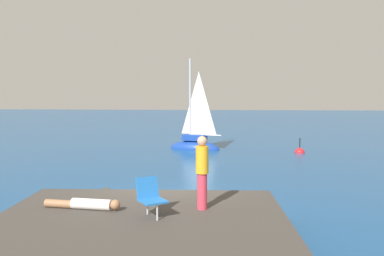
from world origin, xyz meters
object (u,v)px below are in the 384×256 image
person_sunbather (86,204)px  marker_buoy (300,153)px  sailboat_near (195,144)px  person_standing (202,170)px  beach_chair (150,195)px

person_sunbather → marker_buoy: size_ratio=1.56×
sailboat_near → person_standing: bearing=110.6°
sailboat_near → person_sunbather: sailboat_near is taller
sailboat_near → person_standing: sailboat_near is taller
person_sunbather → marker_buoy: person_sunbather is taller
beach_chair → marker_buoy: bearing=122.5°
sailboat_near → person_sunbather: 15.22m
person_standing → beach_chair: bearing=46.9°
person_standing → marker_buoy: size_ratio=1.43×
sailboat_near → beach_chair: bearing=106.5°
person_standing → marker_buoy: bearing=-92.1°
beach_chair → sailboat_near: bearing=145.0°
sailboat_near → person_standing: 15.04m
sailboat_near → beach_chair: (0.39, -15.54, 0.82)m
sailboat_near → person_sunbather: bearing=100.9°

